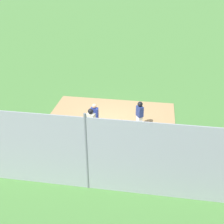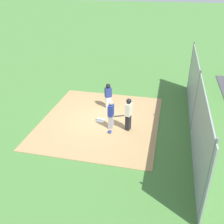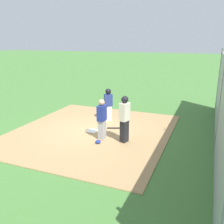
{
  "view_description": "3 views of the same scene",
  "coord_description": "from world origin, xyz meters",
  "px_view_note": "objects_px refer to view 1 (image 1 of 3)",
  "views": [
    {
      "loc": [
        2.27,
        -13.26,
        8.02
      ],
      "look_at": [
        0.21,
        -0.22,
        0.95
      ],
      "focal_mm": 45.86,
      "sensor_mm": 36.0,
      "label": 1
    },
    {
      "loc": [
        -11.95,
        -3.38,
        7.27
      ],
      "look_at": [
        -0.19,
        -0.71,
        0.75
      ],
      "focal_mm": 41.2,
      "sensor_mm": 36.0,
      "label": 2
    },
    {
      "loc": [
        -8.92,
        -4.52,
        3.76
      ],
      "look_at": [
        -0.18,
        -0.99,
        1.03
      ],
      "focal_mm": 39.85,
      "sensor_mm": 36.0,
      "label": 3
    }
  ],
  "objects_px": {
    "catcher": "(94,117)",
    "catcher_mask": "(86,130)",
    "home_plate": "(109,124)",
    "baseball": "(108,120)",
    "runner": "(140,113)",
    "baseball_bat": "(118,133)",
    "umpire": "(91,124)"
  },
  "relations": [
    {
      "from": "baseball_bat",
      "to": "catcher_mask",
      "type": "bearing_deg",
      "value": 66.75
    },
    {
      "from": "baseball_bat",
      "to": "baseball",
      "type": "height_order",
      "value": "baseball"
    },
    {
      "from": "runner",
      "to": "baseball",
      "type": "xyz_separation_m",
      "value": [
        -1.75,
        0.52,
        -0.83
      ]
    },
    {
      "from": "home_plate",
      "to": "catcher_mask",
      "type": "xyz_separation_m",
      "value": [
        -1.1,
        -0.8,
        0.05
      ]
    },
    {
      "from": "umpire",
      "to": "runner",
      "type": "height_order",
      "value": "umpire"
    },
    {
      "from": "runner",
      "to": "catcher_mask",
      "type": "height_order",
      "value": "runner"
    },
    {
      "from": "catcher",
      "to": "catcher_mask",
      "type": "distance_m",
      "value": 0.9
    },
    {
      "from": "catcher_mask",
      "to": "umpire",
      "type": "bearing_deg",
      "value": -59.03
    },
    {
      "from": "umpire",
      "to": "runner",
      "type": "bearing_deg",
      "value": -39.03
    },
    {
      "from": "home_plate",
      "to": "runner",
      "type": "xyz_separation_m",
      "value": [
        1.65,
        -0.06,
        0.86
      ]
    },
    {
      "from": "runner",
      "to": "baseball",
      "type": "distance_m",
      "value": 2.0
    },
    {
      "from": "baseball_bat",
      "to": "catcher_mask",
      "type": "relative_size",
      "value": 3.24
    },
    {
      "from": "baseball_bat",
      "to": "baseball",
      "type": "relative_size",
      "value": 10.5
    },
    {
      "from": "catcher",
      "to": "runner",
      "type": "relative_size",
      "value": 1.02
    },
    {
      "from": "runner",
      "to": "baseball",
      "type": "bearing_deg",
      "value": -50.72
    },
    {
      "from": "catcher",
      "to": "umpire",
      "type": "xyz_separation_m",
      "value": [
        0.03,
        -0.91,
        0.13
      ]
    },
    {
      "from": "runner",
      "to": "baseball",
      "type": "height_order",
      "value": "runner"
    },
    {
      "from": "catcher_mask",
      "to": "baseball",
      "type": "height_order",
      "value": "catcher_mask"
    },
    {
      "from": "home_plate",
      "to": "baseball_bat",
      "type": "xyz_separation_m",
      "value": [
        0.65,
        -0.85,
        0.02
      ]
    },
    {
      "from": "catcher",
      "to": "runner",
      "type": "distance_m",
      "value": 2.37
    },
    {
      "from": "home_plate",
      "to": "catcher",
      "type": "xyz_separation_m",
      "value": [
        -0.62,
        -0.75,
        0.81
      ]
    },
    {
      "from": "baseball_bat",
      "to": "umpire",
      "type": "bearing_deg",
      "value": 101.75
    },
    {
      "from": "home_plate",
      "to": "runner",
      "type": "distance_m",
      "value": 1.86
    },
    {
      "from": "home_plate",
      "to": "umpire",
      "type": "xyz_separation_m",
      "value": [
        -0.58,
        -1.66,
        0.93
      ]
    },
    {
      "from": "home_plate",
      "to": "baseball",
      "type": "xyz_separation_m",
      "value": [
        -0.09,
        0.46,
        0.03
      ]
    },
    {
      "from": "catcher_mask",
      "to": "baseball",
      "type": "bearing_deg",
      "value": 51.42
    },
    {
      "from": "catcher_mask",
      "to": "home_plate",
      "type": "bearing_deg",
      "value": 35.97
    },
    {
      "from": "catcher",
      "to": "runner",
      "type": "height_order",
      "value": "catcher"
    },
    {
      "from": "home_plate",
      "to": "catcher",
      "type": "bearing_deg",
      "value": -129.55
    },
    {
      "from": "runner",
      "to": "catcher_mask",
      "type": "distance_m",
      "value": 2.96
    },
    {
      "from": "home_plate",
      "to": "baseball",
      "type": "distance_m",
      "value": 0.47
    },
    {
      "from": "runner",
      "to": "catcher",
      "type": "bearing_deg",
      "value": -17.22
    }
  ]
}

